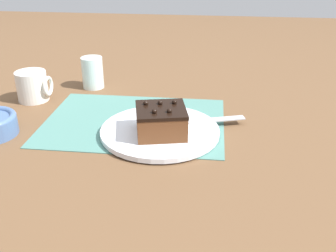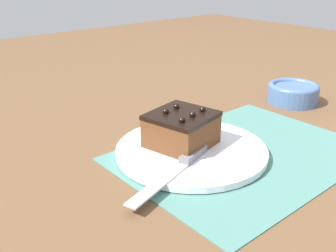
% 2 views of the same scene
% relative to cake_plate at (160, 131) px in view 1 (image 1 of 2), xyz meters
% --- Properties ---
extents(ground_plane, '(3.00, 3.00, 0.00)m').
position_rel_cake_plate_xyz_m(ground_plane, '(-0.08, 0.06, -0.01)').
color(ground_plane, brown).
extents(placemat_woven, '(0.46, 0.34, 0.00)m').
position_rel_cake_plate_xyz_m(placemat_woven, '(-0.08, 0.06, -0.01)').
color(placemat_woven, slate).
rests_on(placemat_woven, ground_plane).
extents(cake_plate, '(0.29, 0.29, 0.01)m').
position_rel_cake_plate_xyz_m(cake_plate, '(0.00, 0.00, 0.00)').
color(cake_plate, white).
rests_on(cake_plate, placemat_woven).
extents(chocolate_cake, '(0.14, 0.13, 0.07)m').
position_rel_cake_plate_xyz_m(chocolate_cake, '(0.01, -0.02, 0.04)').
color(chocolate_cake, brown).
rests_on(chocolate_cake, cake_plate).
extents(serving_knife, '(0.22, 0.09, 0.01)m').
position_rel_cake_plate_xyz_m(serving_knife, '(0.06, 0.04, 0.01)').
color(serving_knife, slate).
rests_on(serving_knife, cake_plate).
extents(drinking_glass, '(0.07, 0.07, 0.10)m').
position_rel_cake_plate_xyz_m(drinking_glass, '(-0.25, 0.30, 0.04)').
color(drinking_glass, silver).
rests_on(drinking_glass, ground_plane).
extents(coffee_mug, '(0.10, 0.09, 0.09)m').
position_rel_cake_plate_xyz_m(coffee_mug, '(-0.39, 0.18, 0.03)').
color(coffee_mug, silver).
rests_on(coffee_mug, ground_plane).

